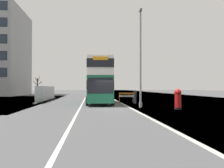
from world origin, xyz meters
The scene contains 10 objects.
ground centered at (0.53, 0.16, -0.05)m, with size 140.00×280.00×0.10m.
double_decker_bus centered at (-0.76, 6.55, 2.59)m, with size 2.98×10.82×4.86m.
lamppost_foreground centered at (2.79, 0.71, 4.27)m, with size 0.29×0.70×9.02m.
red_pillar_postbox centered at (5.47, -1.53, 0.94)m, with size 0.59×0.59×1.71m.
roadworks_barrier centered at (2.55, 7.89, 0.77)m, with size 1.86×0.57×1.19m.
construction_site_fence centered at (-7.88, 12.88, 0.97)m, with size 0.44×13.80×2.03m.
car_oncoming_near centered at (-0.48, 24.38, 1.02)m, with size 1.94×4.00×2.20m.
car_receding_mid centered at (-0.81, 32.62, 1.05)m, with size 2.02×3.82×2.21m.
bare_tree_far_verge_near centered at (-14.90, 39.13, 2.32)m, with size 2.24×2.93×4.71m.
pedestrian_at_kerb centered at (3.27, 5.95, 0.81)m, with size 0.34×0.34×1.62m.
Camera 1 is at (-1.73, -20.63, 1.84)m, focal length 37.96 mm.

